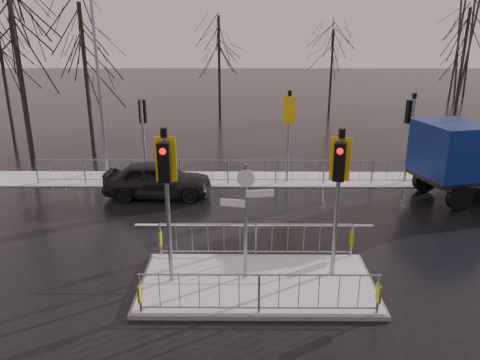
{
  "coord_description": "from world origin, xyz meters",
  "views": [
    {
      "loc": [
        -0.37,
        -10.56,
        6.46
      ],
      "look_at": [
        -0.46,
        3.21,
        1.8
      ],
      "focal_mm": 35.0,
      "sensor_mm": 36.0,
      "label": 1
    }
  ],
  "objects_px": {
    "car_far_lane": "(158,179)",
    "street_lamp_left": "(99,71)",
    "flatbed_truck": "(469,158)",
    "traffic_island": "(257,272)"
  },
  "relations": [
    {
      "from": "flatbed_truck",
      "to": "car_far_lane",
      "type": "bearing_deg",
      "value": 179.53
    },
    {
      "from": "car_far_lane",
      "to": "street_lamp_left",
      "type": "relative_size",
      "value": 0.5
    },
    {
      "from": "car_far_lane",
      "to": "street_lamp_left",
      "type": "distance_m",
      "value": 5.56
    },
    {
      "from": "car_far_lane",
      "to": "street_lamp_left",
      "type": "height_order",
      "value": "street_lamp_left"
    },
    {
      "from": "car_far_lane",
      "to": "flatbed_truck",
      "type": "bearing_deg",
      "value": -89.02
    },
    {
      "from": "traffic_island",
      "to": "car_far_lane",
      "type": "xyz_separation_m",
      "value": [
        -3.65,
        6.51,
        0.31
      ]
    },
    {
      "from": "traffic_island",
      "to": "flatbed_truck",
      "type": "relative_size",
      "value": 0.88
    },
    {
      "from": "traffic_island",
      "to": "car_far_lane",
      "type": "bearing_deg",
      "value": 119.27
    },
    {
      "from": "flatbed_truck",
      "to": "street_lamp_left",
      "type": "distance_m",
      "value": 15.17
    },
    {
      "from": "traffic_island",
      "to": "car_far_lane",
      "type": "relative_size",
      "value": 1.46
    }
  ]
}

